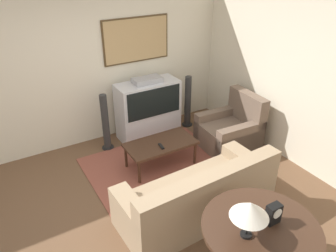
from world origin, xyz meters
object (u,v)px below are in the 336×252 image
couch (198,197)px  speaker_tower_right (188,103)px  armchair (231,131)px  coffee_table (161,145)px  tv (148,109)px  console_table (261,231)px  speaker_tower_left (106,124)px  mantel_clock (273,214)px  table_lamp (250,210)px

couch → speaker_tower_right: speaker_tower_right is taller
armchair → coffee_table: armchair is taller
tv → console_table: size_ratio=0.98×
couch → speaker_tower_left: speaker_tower_left is taller
console_table → speaker_tower_left: 3.25m
couch → speaker_tower_right: size_ratio=2.04×
mantel_clock → tv: bearing=84.3°
speaker_tower_left → speaker_tower_right: size_ratio=1.00×
tv → speaker_tower_right: (0.84, -0.04, -0.06)m
speaker_tower_left → mantel_clock: bearing=-81.0°
mantel_clock → speaker_tower_right: bearing=70.2°
tv → console_table: bearing=-98.0°
armchair → speaker_tower_left: size_ratio=0.94×
coffee_table → mantel_clock: bearing=-90.8°
speaker_tower_left → table_lamp: bearing=-86.9°
armchair → console_table: armchair is taller
tv → couch: (-0.42, -2.18, -0.24)m
armchair → table_lamp: 2.88m
coffee_table → console_table: console_table is taller
console_table → speaker_tower_right: (1.29, 3.22, -0.20)m
armchair → speaker_tower_right: bearing=-165.3°
console_table → table_lamp: size_ratio=2.90×
console_table → tv: bearing=82.0°
coffee_table → speaker_tower_right: size_ratio=1.08×
tv → speaker_tower_left: (-0.84, -0.04, -0.06)m
console_table → mantel_clock: 0.22m
couch → coffee_table: bearing=-97.9°
coffee_table → table_lamp: bearing=-99.1°
speaker_tower_right → tv: bearing=177.5°
couch → speaker_tower_right: (1.26, 2.15, 0.18)m
tv → table_lamp: size_ratio=2.83×
tv → armchair: bearing=-45.5°
coffee_table → speaker_tower_right: 1.47m
speaker_tower_left → console_table: bearing=-83.2°
coffee_table → speaker_tower_right: (1.13, 0.94, 0.09)m
coffee_table → couch: bearing=-96.0°
tv → console_table: (-0.45, -3.25, 0.14)m
table_lamp → armchair: bearing=52.0°
armchair → mantel_clock: bearing=-29.2°
tv → coffee_table: bearing=-106.8°
tv → table_lamp: table_lamp is taller
console_table → mantel_clock: size_ratio=5.48×
armchair → mantel_clock: size_ratio=4.49×
tv → speaker_tower_left: 0.84m
coffee_table → table_lamp: size_ratio=2.72×
couch → mantel_clock: bearing=93.3°
speaker_tower_left → armchair: bearing=-28.7°
armchair → speaker_tower_left: bearing=-115.7°
mantel_clock → console_table: bearing=178.1°
armchair → table_lamp: bearing=-35.1°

